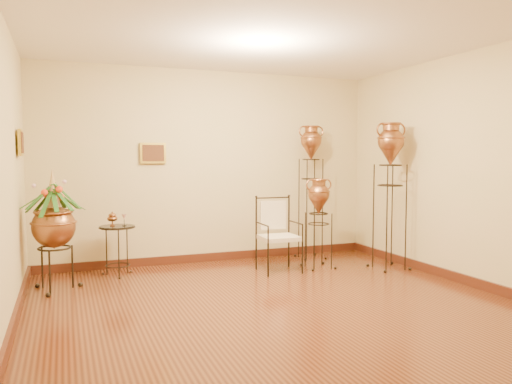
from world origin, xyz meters
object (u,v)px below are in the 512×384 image
object	(u,v)px
planter_urn	(54,221)
armchair	(279,235)
side_table	(117,250)
amphora_mid	(390,195)
amphora_tall	(311,190)

from	to	relation	value
planter_urn	armchair	xyz separation A→B (m)	(2.81, -0.07, -0.30)
armchair	side_table	xyz separation A→B (m)	(-2.05, 0.55, -0.16)
amphora_mid	armchair	world-z (taller)	amphora_mid
amphora_tall	side_table	bearing A→B (deg)	-177.86
amphora_mid	planter_urn	size ratio (longest dim) A/B	1.41
armchair	planter_urn	bearing A→B (deg)	179.88
planter_urn	amphora_tall	bearing A→B (deg)	9.29
side_table	amphora_mid	bearing A→B (deg)	-14.77
amphora_tall	armchair	bearing A→B (deg)	-141.08
amphora_mid	armchair	bearing A→B (deg)	165.62
amphora_tall	armchair	world-z (taller)	amphora_tall
planter_urn	armchair	size ratio (longest dim) A/B	1.44
planter_urn	side_table	size ratio (longest dim) A/B	1.75
planter_urn	amphora_mid	bearing A→B (deg)	-5.98
armchair	side_table	world-z (taller)	armchair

